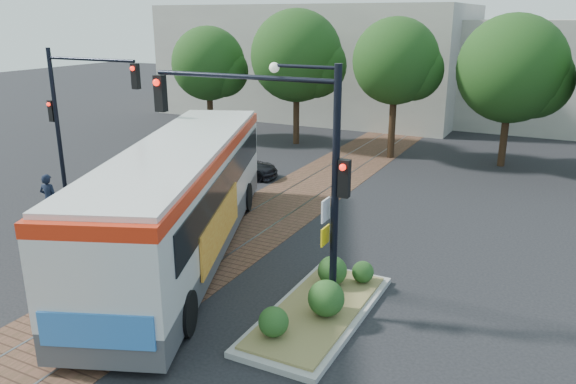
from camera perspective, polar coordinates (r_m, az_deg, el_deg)
name	(u,v)px	position (r m, az deg, el deg)	size (l,w,h in m)	color
ground	(187,265)	(17.44, -10.26, -7.27)	(120.00, 120.00, 0.00)	black
trackbed	(253,223)	(20.50, -3.58, -3.17)	(3.60, 40.00, 0.02)	brown
tree_row	(392,64)	(30.27, 10.55, 12.66)	(26.40, 5.60, 7.67)	#382314
warehouses	(418,65)	(42.67, 13.07, 12.41)	(40.00, 13.00, 8.00)	#ADA899
city_bus	(183,193)	(17.67, -10.65, -0.12)	(7.50, 13.29, 3.54)	#454547
traffic_island	(320,303)	(14.38, 3.31, -11.16)	(2.20, 5.20, 1.13)	gray
signal_pole_main	(288,149)	(13.47, 0.00, 4.35)	(5.49, 0.46, 6.00)	black
signal_pole_left	(74,102)	(24.77, -20.92, 8.53)	(4.99, 0.34, 6.00)	black
officer	(49,199)	(21.91, -23.10, -0.66)	(0.68, 0.45, 1.86)	black
parked_car	(237,165)	(26.35, -5.16, 2.72)	(1.56, 3.83, 1.11)	black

